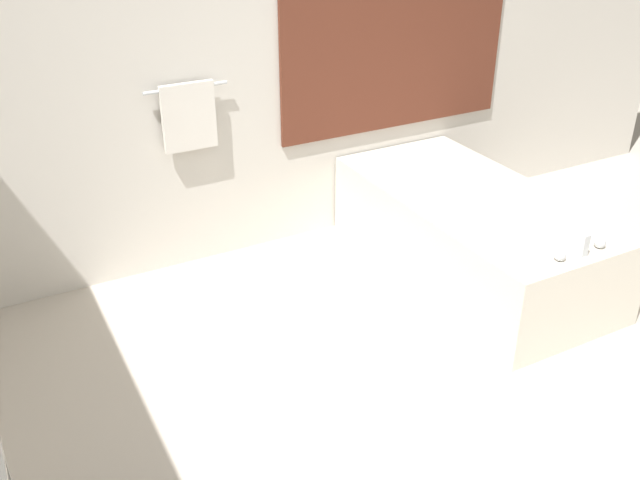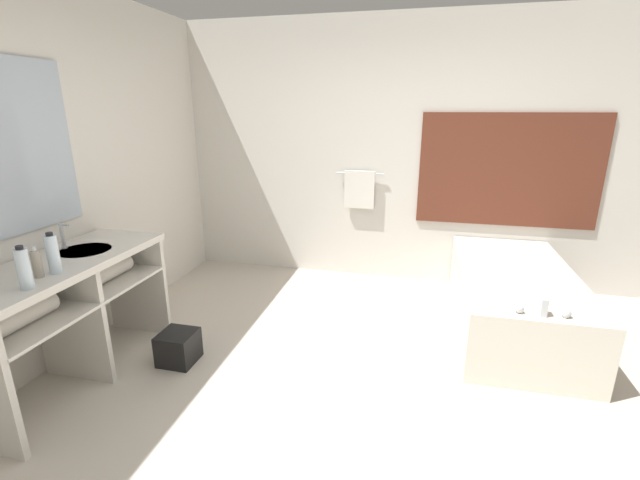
% 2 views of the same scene
% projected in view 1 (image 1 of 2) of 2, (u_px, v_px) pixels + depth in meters
% --- Properties ---
extents(ground_plane, '(16.00, 16.00, 0.00)m').
position_uv_depth(ground_plane, '(440.00, 467.00, 3.06)').
color(ground_plane, beige).
rests_on(ground_plane, ground).
extents(wall_back_with_blinds, '(7.40, 0.13, 2.70)m').
position_uv_depth(wall_back_with_blinds, '(235.00, 45.00, 4.17)').
color(wall_back_with_blinds, silver).
rests_on(wall_back_with_blinds, ground_plane).
extents(bathtub, '(0.90, 1.84, 0.64)m').
position_uv_depth(bathtub, '(472.00, 230.00, 4.39)').
color(bathtub, silver).
rests_on(bathtub, ground_plane).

